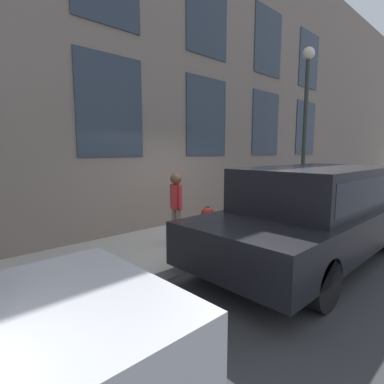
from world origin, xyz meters
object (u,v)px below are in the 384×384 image
person (176,201)px  street_lamp (306,111)px  fire_hydrant (208,224)px  parked_truck_charcoal_near (316,207)px

person → street_lamp: bearing=-73.3°
fire_hydrant → street_lamp: street_lamp is taller
fire_hydrant → parked_truck_charcoal_near: (-1.76, -1.05, 0.46)m
fire_hydrant → person: bearing=49.0°
fire_hydrant → street_lamp: bearing=-87.0°
person → street_lamp: size_ratio=0.29×
fire_hydrant → parked_truck_charcoal_near: size_ratio=0.14×
fire_hydrant → street_lamp: size_ratio=0.15×
person → street_lamp: 5.45m
parked_truck_charcoal_near → person: bearing=35.0°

